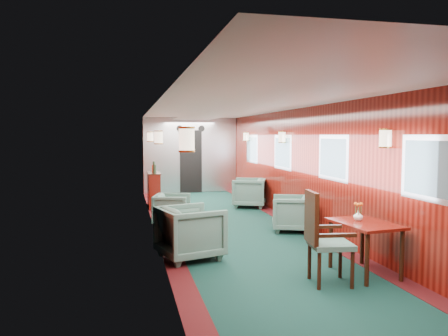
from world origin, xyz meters
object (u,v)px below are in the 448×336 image
armchair_right_near (292,213)px  armchair_left_far (172,209)px  credenza (154,189)px  armchair_left_near (190,232)px  side_chair (322,234)px  armchair_right_far (249,193)px  dining_table (365,231)px

armchair_right_near → armchair_left_far: bearing=-95.9°
credenza → armchair_left_far: size_ratio=1.65×
credenza → armchair_left_near: bearing=-87.1°
credenza → armchair_right_near: credenza is taller
armchair_left_far → armchair_right_near: (2.20, -1.07, 0.02)m
side_chair → armchair_right_near: 3.01m
armchair_right_near → armchair_right_far: armchair_right_far is taller
side_chair → armchair_left_far: bearing=117.4°
dining_table → armchair_left_near: (-2.14, 1.24, -0.19)m
dining_table → credenza: credenza is taller
dining_table → armchair_left_near: size_ratio=1.14×
dining_table → side_chair: bearing=-168.8°
credenza → armchair_left_far: bearing=-84.5°
dining_table → armchair_left_near: 2.49m
dining_table → side_chair: size_ratio=0.86×
credenza → armchair_right_near: bearing=-54.8°
side_chair → credenza: credenza is taller
armchair_right_far → side_chair: bearing=14.9°
dining_table → credenza: size_ratio=0.85×
armchair_left_near → armchair_left_far: armchair_left_near is taller
credenza → armchair_right_near: (2.42, -3.44, -0.11)m
credenza → armchair_left_near: 4.88m
credenza → side_chair: bearing=-75.2°
dining_table → armchair_left_near: armchair_left_near is taller
armchair_left_near → armchair_right_far: 4.81m
armchair_left_near → armchair_right_near: 2.61m
armchair_left_near → dining_table: bearing=-136.1°
dining_table → armchair_right_far: bearing=83.9°
side_chair → armchair_left_near: side_chair is taller
armchair_left_far → armchair_right_far: 2.81m
armchair_left_near → armchair_left_far: bearing=-15.6°
dining_table → armchair_right_far: (-0.00, 5.56, -0.21)m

